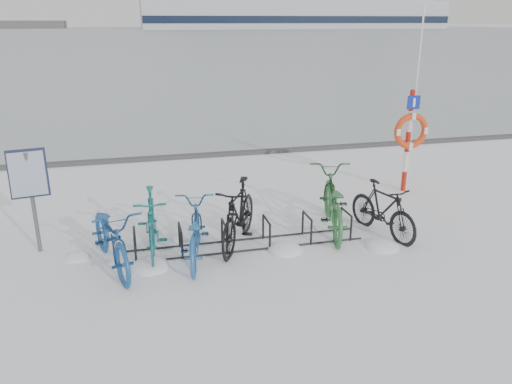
{
  "coord_description": "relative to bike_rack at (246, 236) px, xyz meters",
  "views": [
    {
      "loc": [
        -1.67,
        -7.45,
        3.59
      ],
      "look_at": [
        0.33,
        0.6,
        0.73
      ],
      "focal_mm": 35.0,
      "sensor_mm": 36.0,
      "label": 1
    }
  ],
  "objects": [
    {
      "name": "ice_sheet",
      "position": [
        0.0,
        155.0,
        -0.17
      ],
      "size": [
        400.0,
        298.0,
        0.02
      ],
      "primitive_type": "cube",
      "color": "#A0AFB5",
      "rests_on": "ground"
    },
    {
      "name": "quay_edge",
      "position": [
        0.0,
        5.9,
        -0.13
      ],
      "size": [
        400.0,
        0.25,
        0.1
      ],
      "primitive_type": "cube",
      "color": "#3F3F42",
      "rests_on": "ground"
    },
    {
      "name": "bike_1",
      "position": [
        -1.51,
        0.21,
        0.34
      ],
      "size": [
        0.58,
        1.76,
        1.05
      ],
      "primitive_type": "imported",
      "rotation": [
        0.0,
        0.0,
        -0.05
      ],
      "color": "#166364",
      "rests_on": "ground"
    },
    {
      "name": "bike_2",
      "position": [
        -0.88,
        -0.21,
        0.29
      ],
      "size": [
        0.93,
        1.88,
        0.94
      ],
      "primitive_type": "imported",
      "rotation": [
        0.0,
        0.0,
        2.97
      ],
      "color": "#245C9A",
      "rests_on": "ground"
    },
    {
      "name": "bike_rack",
      "position": [
        0.0,
        0.0,
        0.0
      ],
      "size": [
        4.0,
        0.48,
        0.46
      ],
      "color": "black",
      "rests_on": "ground"
    },
    {
      "name": "cruise_ferry",
      "position": [
        71.86,
        217.24,
        12.0
      ],
      "size": [
        136.15,
        25.68,
        44.74
      ],
      "color": "silver",
      "rests_on": "ground"
    },
    {
      "name": "bike_3",
      "position": [
        -0.09,
        0.13,
        0.38
      ],
      "size": [
        1.33,
        1.9,
        1.12
      ],
      "primitive_type": "imported",
      "rotation": [
        0.0,
        0.0,
        -0.48
      ],
      "color": "black",
      "rests_on": "ground"
    },
    {
      "name": "lifebuoy_station",
      "position": [
        4.05,
        1.91,
        1.18
      ],
      "size": [
        0.78,
        0.22,
        4.04
      ],
      "color": "#AA1A0D",
      "rests_on": "ground"
    },
    {
      "name": "bike_4",
      "position": [
        1.67,
        0.34,
        0.38
      ],
      "size": [
        1.29,
        2.28,
        1.13
      ],
      "primitive_type": "imported",
      "rotation": [
        0.0,
        0.0,
        2.88
      ],
      "color": "#2C6633",
      "rests_on": "ground"
    },
    {
      "name": "info_board",
      "position": [
        -3.32,
        0.59,
        1.06
      ],
      "size": [
        0.6,
        0.31,
        1.72
      ],
      "rotation": [
        0.0,
        0.0,
        0.17
      ],
      "color": "#595B5E",
      "rests_on": "ground"
    },
    {
      "name": "bike_5",
      "position": [
        2.45,
        -0.08,
        0.31
      ],
      "size": [
        0.87,
        1.69,
        0.98
      ],
      "primitive_type": "imported",
      "rotation": [
        0.0,
        0.0,
        0.27
      ],
      "color": "black",
      "rests_on": "ground"
    },
    {
      "name": "snow_drifts",
      "position": [
        0.07,
        -0.2,
        -0.18
      ],
      "size": [
        5.41,
        1.63,
        0.21
      ],
      "color": "white",
      "rests_on": "ground"
    },
    {
      "name": "bike_0",
      "position": [
        -2.14,
        -0.19,
        0.34
      ],
      "size": [
        1.19,
        2.11,
        1.05
      ],
      "primitive_type": "imported",
      "rotation": [
        0.0,
        0.0,
        0.26
      ],
      "color": "navy",
      "rests_on": "ground"
    },
    {
      "name": "ground",
      "position": [
        0.0,
        0.0,
        -0.18
      ],
      "size": [
        900.0,
        900.0,
        0.0
      ],
      "primitive_type": "plane",
      "color": "white",
      "rests_on": "ground"
    }
  ]
}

